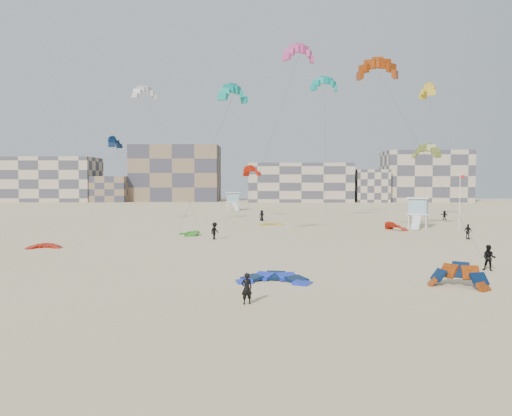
{
  "coord_description": "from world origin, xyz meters",
  "views": [
    {
      "loc": [
        -0.21,
        -27.94,
        6.24
      ],
      "look_at": [
        -0.99,
        6.0,
        4.47
      ],
      "focal_mm": 35.0,
      "sensor_mm": 36.0,
      "label": 1
    }
  ],
  "objects_px": {
    "kite_ground_blue": "(274,282)",
    "kite_ground_orange": "(458,287)",
    "kitesurfer_main": "(247,288)",
    "lifeguard_tower_near": "(418,213)"
  },
  "relations": [
    {
      "from": "kite_ground_blue",
      "to": "kite_ground_orange",
      "type": "relative_size",
      "value": 1.29
    },
    {
      "from": "kite_ground_orange",
      "to": "lifeguard_tower_near",
      "type": "distance_m",
      "value": 39.61
    },
    {
      "from": "kite_ground_orange",
      "to": "kitesurfer_main",
      "type": "height_order",
      "value": "kite_ground_orange"
    },
    {
      "from": "kite_ground_blue",
      "to": "kite_ground_orange",
      "type": "distance_m",
      "value": 10.99
    },
    {
      "from": "kite_ground_blue",
      "to": "kitesurfer_main",
      "type": "bearing_deg",
      "value": -97.39
    },
    {
      "from": "kite_ground_blue",
      "to": "lifeguard_tower_near",
      "type": "bearing_deg",
      "value": 68.43
    },
    {
      "from": "kite_ground_orange",
      "to": "lifeguard_tower_near",
      "type": "xyz_separation_m",
      "value": [
        9.17,
        38.48,
        2.06
      ]
    },
    {
      "from": "lifeguard_tower_near",
      "to": "kitesurfer_main",
      "type": "bearing_deg",
      "value": -94.59
    },
    {
      "from": "kite_ground_blue",
      "to": "kite_ground_orange",
      "type": "bearing_deg",
      "value": -0.43
    },
    {
      "from": "kitesurfer_main",
      "to": "lifeguard_tower_near",
      "type": "height_order",
      "value": "lifeguard_tower_near"
    }
  ]
}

